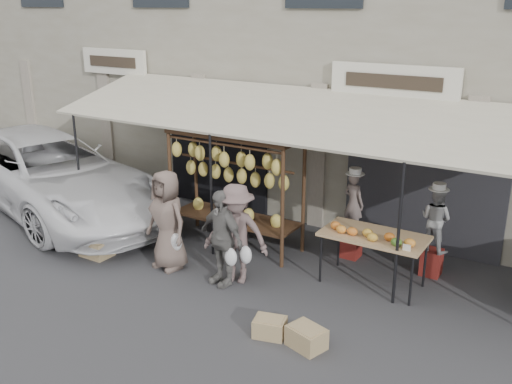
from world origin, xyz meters
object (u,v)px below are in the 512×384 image
(vendor_left, at_px, (354,204))
(customer_right, at_px, (236,234))
(banana_rack, at_px, (233,168))
(customer_left, at_px, (167,220))
(crate_near_a, at_px, (270,327))
(crate_near_b, at_px, (306,337))
(produce_table, at_px, (373,237))
(van, at_px, (45,153))
(vendor_right, at_px, (436,219))
(crate_far, at_px, (97,247))
(customer_mid, at_px, (221,238))

(vendor_left, xyz_separation_m, customer_right, (-1.28, -1.92, -0.19))
(customer_right, bearing_deg, banana_rack, 110.02)
(customer_left, xyz_separation_m, crate_near_a, (2.66, -0.97, -0.76))
(crate_near_a, bearing_deg, crate_near_b, 2.08)
(vendor_left, bearing_deg, produce_table, 148.22)
(produce_table, relative_size, crate_near_a, 3.85)
(banana_rack, relative_size, vendor_left, 2.19)
(banana_rack, distance_m, van, 5.14)
(vendor_left, bearing_deg, banana_rack, 37.65)
(customer_left, bearing_deg, vendor_right, 37.10)
(produce_table, xyz_separation_m, vendor_left, (-0.72, 0.89, 0.17))
(vendor_right, relative_size, crate_near_b, 2.28)
(crate_near_b, bearing_deg, crate_near_a, -177.92)
(crate_near_b, distance_m, crate_far, 4.73)
(crate_near_b, bearing_deg, crate_far, 172.66)
(customer_mid, relative_size, customer_right, 0.96)
(customer_right, bearing_deg, crate_near_b, -46.18)
(vendor_right, distance_m, customer_right, 3.38)
(vendor_left, relative_size, customer_mid, 0.72)
(vendor_right, xyz_separation_m, crate_near_b, (-0.83, -3.12, -0.88))
(crate_near_b, bearing_deg, van, 164.74)
(crate_near_a, bearing_deg, crate_far, 171.37)
(vendor_left, xyz_separation_m, crate_near_b, (0.64, -3.07, -0.90))
(banana_rack, distance_m, customer_right, 1.65)
(vendor_left, bearing_deg, customer_mid, 75.17)
(vendor_right, relative_size, customer_right, 0.66)
(customer_mid, height_order, crate_near_a, customer_mid)
(banana_rack, bearing_deg, vendor_left, 18.41)
(crate_far, relative_size, van, 0.10)
(customer_right, distance_m, crate_near_a, 1.92)
(van, bearing_deg, crate_near_a, -89.86)
(produce_table, distance_m, vendor_left, 1.16)
(produce_table, height_order, crate_near_a, produce_table)
(customer_right, relative_size, crate_near_a, 3.89)
(customer_mid, bearing_deg, van, -177.07)
(crate_near_b, bearing_deg, banana_rack, 139.63)
(crate_near_a, bearing_deg, vendor_left, 91.25)
(produce_table, bearing_deg, customer_right, -152.64)
(customer_mid, distance_m, van, 5.96)
(customer_mid, distance_m, customer_right, 0.26)
(vendor_right, xyz_separation_m, crate_far, (-5.52, -2.51, -0.86))
(crate_near_b, height_order, crate_far, crate_far)
(customer_left, bearing_deg, customer_right, 17.38)
(vendor_left, bearing_deg, crate_far, 50.52)
(customer_mid, bearing_deg, crate_near_a, -18.05)
(customer_left, bearing_deg, produce_table, 29.37)
(customer_right, bearing_deg, vendor_left, 41.14)
(customer_right, xyz_separation_m, crate_far, (-2.78, -0.54, -0.69))
(customer_left, distance_m, crate_near_a, 2.93)
(van, bearing_deg, crate_far, -99.13)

